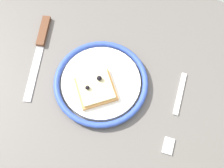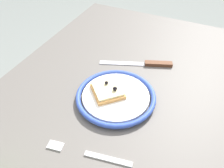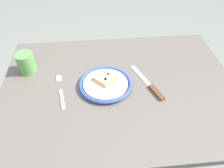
% 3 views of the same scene
% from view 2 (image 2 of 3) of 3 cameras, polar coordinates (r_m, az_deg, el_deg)
% --- Properties ---
extents(dining_table, '(0.99, 0.74, 0.74)m').
position_cam_2_polar(dining_table, '(0.79, 2.98, -6.95)').
color(dining_table, '#5B5651').
rests_on(dining_table, ground_plane).
extents(plate, '(0.22, 0.22, 0.02)m').
position_cam_2_polar(plate, '(0.66, 0.92, -3.07)').
color(plate, white).
rests_on(plate, dining_table).
extents(pizza_slice_near, '(0.12, 0.12, 0.03)m').
position_cam_2_polar(pizza_slice_near, '(0.65, -1.04, -1.56)').
color(pizza_slice_near, tan).
rests_on(pizza_slice_near, plate).
extents(knife, '(0.10, 0.23, 0.01)m').
position_cam_2_polar(knife, '(0.79, 8.84, 4.90)').
color(knife, silver).
rests_on(knife, dining_table).
extents(fork, '(0.05, 0.20, 0.00)m').
position_cam_2_polar(fork, '(0.56, -5.88, -16.49)').
color(fork, silver).
rests_on(fork, dining_table).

